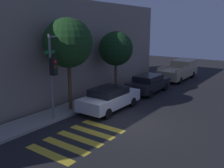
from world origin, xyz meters
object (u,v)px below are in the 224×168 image
object	(u,v)px
sedan_near_corner	(110,98)
traffic_light_pole	(59,62)
tree_midblock	(116,49)
pickup_truck	(179,70)
tree_near_corner	(68,43)
sedan_middle	(149,83)

from	to	relation	value
sedan_near_corner	traffic_light_pole	bearing A→B (deg)	156.09
tree_midblock	pickup_truck	bearing A→B (deg)	-12.14
traffic_light_pole	tree_near_corner	xyz separation A→B (m)	(1.27, 0.55, 0.90)
traffic_light_pole	sedan_middle	world-z (taller)	traffic_light_pole
sedan_near_corner	tree_near_corner	distance (m)	4.15
sedan_middle	tree_midblock	distance (m)	3.78
traffic_light_pole	tree_midblock	world-z (taller)	tree_midblock
sedan_middle	pickup_truck	distance (m)	6.52
sedan_near_corner	sedan_middle	bearing A→B (deg)	-0.00
sedan_middle	pickup_truck	size ratio (longest dim) A/B	0.76
sedan_middle	tree_near_corner	xyz separation A→B (m)	(-6.76, 1.81, 3.39)
sedan_near_corner	tree_near_corner	size ratio (longest dim) A/B	0.78
pickup_truck	tree_midblock	xyz separation A→B (m)	(-8.42, 1.81, 2.59)
sedan_near_corner	tree_midblock	world-z (taller)	tree_midblock
tree_near_corner	sedan_middle	bearing A→B (deg)	-15.01
tree_near_corner	tree_midblock	xyz separation A→B (m)	(4.85, 0.00, -0.67)
traffic_light_pole	pickup_truck	world-z (taller)	traffic_light_pole
traffic_light_pole	sedan_near_corner	distance (m)	4.00
traffic_light_pole	tree_midblock	bearing A→B (deg)	5.08
traffic_light_pole	pickup_truck	distance (m)	14.80
traffic_light_pole	tree_near_corner	bearing A→B (deg)	23.15
sedan_middle	tree_midblock	xyz separation A→B (m)	(-1.90, 1.81, 2.72)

